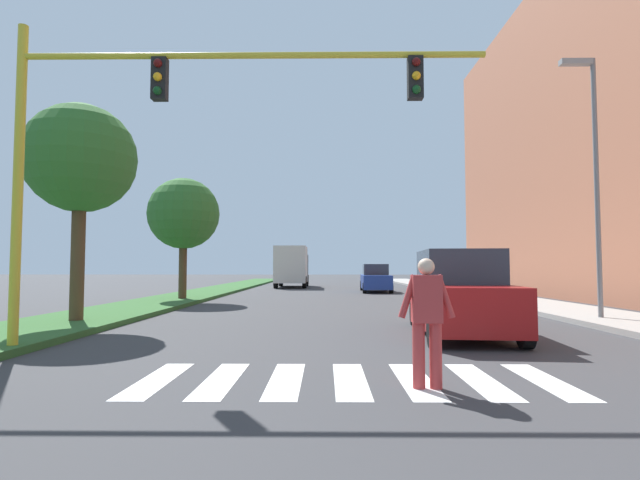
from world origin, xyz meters
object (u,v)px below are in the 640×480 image
object	(u,v)px
tree_far	(184,214)
traffic_light_gantry	(157,118)
sedan_midblock	(375,279)
truck_box_delivery	(292,266)
suv_crossing	(460,294)
tree_mid	(80,160)
pedestrian_performer	(427,316)
street_lamp_right	(593,162)

from	to	relation	value
tree_far	traffic_light_gantry	distance (m)	13.50
sedan_midblock	truck_box_delivery	size ratio (longest dim) A/B	0.75
traffic_light_gantry	suv_crossing	size ratio (longest dim) A/B	1.86
tree_mid	traffic_light_gantry	distance (m)	5.46
tree_mid	traffic_light_gantry	bearing A→B (deg)	-49.36
suv_crossing	truck_box_delivery	distance (m)	26.57
suv_crossing	sedan_midblock	size ratio (longest dim) A/B	1.02
tree_mid	suv_crossing	distance (m)	10.60
tree_far	sedan_midblock	bearing A→B (deg)	41.98
pedestrian_performer	sedan_midblock	size ratio (longest dim) A/B	0.36
suv_crossing	truck_box_delivery	world-z (taller)	truck_box_delivery
traffic_light_gantry	pedestrian_performer	world-z (taller)	traffic_light_gantry
tree_mid	tree_far	distance (m)	8.95
tree_mid	sedan_midblock	world-z (taller)	tree_mid
suv_crossing	traffic_light_gantry	bearing A→B (deg)	-157.94
sedan_midblock	tree_far	bearing A→B (deg)	-138.02
street_lamp_right	truck_box_delivery	distance (m)	25.81
tree_mid	sedan_midblock	distance (m)	20.55
traffic_light_gantry	pedestrian_performer	distance (m)	6.15
suv_crossing	tree_far	bearing A→B (deg)	132.50
tree_mid	pedestrian_performer	distance (m)	11.00
traffic_light_gantry	suv_crossing	distance (m)	7.61
traffic_light_gantry	sedan_midblock	xyz separation A→B (m)	(6.33, 21.77, -3.55)
tree_mid	pedestrian_performer	bearing A→B (deg)	-39.51
tree_mid	pedestrian_performer	world-z (taller)	tree_mid
tree_far	pedestrian_performer	size ratio (longest dim) A/B	3.25
traffic_light_gantry	truck_box_delivery	bearing A→B (deg)	88.83
street_lamp_right	pedestrian_performer	bearing A→B (deg)	-130.52
tree_mid	street_lamp_right	bearing A→B (deg)	3.46
traffic_light_gantry	sedan_midblock	size ratio (longest dim) A/B	1.89
pedestrian_performer	truck_box_delivery	xyz separation A→B (m)	(-3.89, 30.97, 0.70)
pedestrian_performer	traffic_light_gantry	bearing A→B (deg)	151.02
tree_mid	truck_box_delivery	bearing A→B (deg)	80.37
tree_far	traffic_light_gantry	size ratio (longest dim) A/B	0.62
suv_crossing	sedan_midblock	distance (m)	19.22
suv_crossing	sedan_midblock	bearing A→B (deg)	89.91
street_lamp_right	sedan_midblock	size ratio (longest dim) A/B	1.61
pedestrian_performer	truck_box_delivery	size ratio (longest dim) A/B	0.27
sedan_midblock	truck_box_delivery	world-z (taller)	truck_box_delivery
tree_mid	sedan_midblock	size ratio (longest dim) A/B	1.27
tree_mid	traffic_light_gantry	xyz separation A→B (m)	(3.55, -4.14, -0.15)
pedestrian_performer	street_lamp_right	bearing A→B (deg)	49.48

